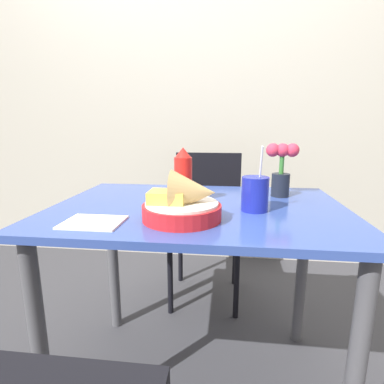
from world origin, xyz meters
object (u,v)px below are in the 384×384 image
Objects in this scene: drink_cup at (255,195)px; flower_vase at (281,168)px; food_basket at (185,203)px; ketchup_bottle at (183,176)px; chair_far_window at (207,212)px.

drink_cup is 0.26m from flower_vase.
ketchup_bottle reaches higher than food_basket.
ketchup_bottle is 0.40m from flower_vase.
flower_vase is (0.34, 0.35, 0.06)m from food_basket.
drink_cup is 1.03× the size of flower_vase.
flower_vase reaches higher than ketchup_bottle.
food_basket is 1.18× the size of ketchup_bottle.
chair_far_window is at bearing 86.28° from ketchup_bottle.
ketchup_bottle is (-0.04, -0.68, 0.33)m from chair_far_window.
food_basket is 0.25m from drink_cup.
chair_far_window is 3.94× the size of drink_cup.
drink_cup reaches higher than ketchup_bottle.
food_basket is (-0.01, -0.88, 0.28)m from chair_far_window.
chair_far_window is 0.76m from ketchup_bottle.
ketchup_bottle is at bearing 99.50° from food_basket.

